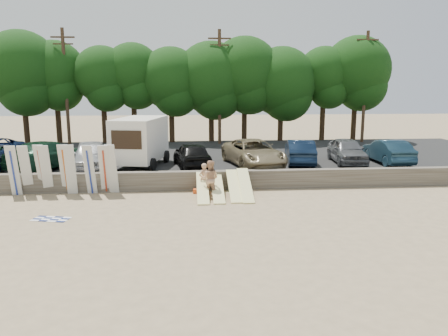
{
  "coord_description": "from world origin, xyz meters",
  "views": [
    {
      "loc": [
        -0.54,
        -19.4,
        5.46
      ],
      "look_at": [
        1.3,
        3.0,
        1.14
      ],
      "focal_mm": 35.0,
      "sensor_mm": 36.0,
      "label": 1
    }
  ],
  "objects_px": {
    "car_3": "(192,155)",
    "car_1": "(47,154)",
    "cooler": "(233,189)",
    "car_4": "(253,153)",
    "car_7": "(388,151)",
    "car_6": "(347,151)",
    "beachgoer_a": "(204,179)",
    "box_trailer": "(140,139)",
    "beachgoer_b": "(210,179)",
    "car_2": "(91,155)",
    "car_5": "(300,152)"
  },
  "relations": [
    {
      "from": "car_3",
      "to": "car_1",
      "type": "bearing_deg",
      "value": -12.51
    },
    {
      "from": "car_3",
      "to": "cooler",
      "type": "distance_m",
      "value": 4.18
    },
    {
      "from": "car_1",
      "to": "car_4",
      "type": "bearing_deg",
      "value": -157.19
    },
    {
      "from": "car_4",
      "to": "cooler",
      "type": "relative_size",
      "value": 14.61
    },
    {
      "from": "car_1",
      "to": "car_7",
      "type": "relative_size",
      "value": 1.23
    },
    {
      "from": "car_6",
      "to": "beachgoer_a",
      "type": "xyz_separation_m",
      "value": [
        -8.97,
        -4.33,
        -0.67
      ]
    },
    {
      "from": "box_trailer",
      "to": "car_3",
      "type": "bearing_deg",
      "value": 0.38
    },
    {
      "from": "beachgoer_b",
      "to": "cooler",
      "type": "bearing_deg",
      "value": -129.16
    },
    {
      "from": "box_trailer",
      "to": "beachgoer_a",
      "type": "bearing_deg",
      "value": -37.82
    },
    {
      "from": "car_7",
      "to": "beachgoer_a",
      "type": "relative_size",
      "value": 2.82
    },
    {
      "from": "car_4",
      "to": "car_2",
      "type": "bearing_deg",
      "value": 170.41
    },
    {
      "from": "car_1",
      "to": "cooler",
      "type": "bearing_deg",
      "value": -176.59
    },
    {
      "from": "car_1",
      "to": "car_6",
      "type": "xyz_separation_m",
      "value": [
        17.81,
        0.28,
        -0.04
      ]
    },
    {
      "from": "car_1",
      "to": "car_4",
      "type": "relative_size",
      "value": 0.98
    },
    {
      "from": "car_7",
      "to": "car_3",
      "type": "bearing_deg",
      "value": 2.17
    },
    {
      "from": "car_1",
      "to": "beachgoer_a",
      "type": "height_order",
      "value": "car_1"
    },
    {
      "from": "cooler",
      "to": "car_7",
      "type": "bearing_deg",
      "value": 7.84
    },
    {
      "from": "car_6",
      "to": "cooler",
      "type": "xyz_separation_m",
      "value": [
        -7.46,
        -4.1,
        -1.3
      ]
    },
    {
      "from": "car_2",
      "to": "cooler",
      "type": "relative_size",
      "value": 12.48
    },
    {
      "from": "car_6",
      "to": "beachgoer_b",
      "type": "relative_size",
      "value": 2.42
    },
    {
      "from": "car_6",
      "to": "cooler",
      "type": "distance_m",
      "value": 8.61
    },
    {
      "from": "beachgoer_a",
      "to": "car_2",
      "type": "bearing_deg",
      "value": -69.05
    },
    {
      "from": "box_trailer",
      "to": "car_4",
      "type": "distance_m",
      "value": 6.73
    },
    {
      "from": "car_5",
      "to": "cooler",
      "type": "relative_size",
      "value": 11.75
    },
    {
      "from": "car_4",
      "to": "car_5",
      "type": "relative_size",
      "value": 1.24
    },
    {
      "from": "car_6",
      "to": "beachgoer_a",
      "type": "height_order",
      "value": "car_6"
    },
    {
      "from": "car_2",
      "to": "car_5",
      "type": "xyz_separation_m",
      "value": [
        12.27,
        0.85,
        -0.07
      ]
    },
    {
      "from": "car_1",
      "to": "beachgoer_b",
      "type": "distance_m",
      "value": 10.28
    },
    {
      "from": "car_3",
      "to": "beachgoer_a",
      "type": "xyz_separation_m",
      "value": [
        0.55,
        -3.63,
        -0.65
      ]
    },
    {
      "from": "car_3",
      "to": "car_5",
      "type": "bearing_deg",
      "value": 176.25
    },
    {
      "from": "car_1",
      "to": "car_3",
      "type": "height_order",
      "value": "car_1"
    },
    {
      "from": "car_4",
      "to": "beachgoer_b",
      "type": "height_order",
      "value": "car_4"
    },
    {
      "from": "box_trailer",
      "to": "car_5",
      "type": "xyz_separation_m",
      "value": [
        9.58,
        0.03,
        -0.86
      ]
    },
    {
      "from": "car_6",
      "to": "beachgoer_b",
      "type": "xyz_separation_m",
      "value": [
        -8.68,
        -4.96,
        -0.54
      ]
    },
    {
      "from": "car_5",
      "to": "beachgoer_b",
      "type": "xyz_separation_m",
      "value": [
        -5.72,
        -4.94,
        -0.52
      ]
    },
    {
      "from": "beachgoer_a",
      "to": "beachgoer_b",
      "type": "xyz_separation_m",
      "value": [
        0.29,
        -0.64,
        0.13
      ]
    },
    {
      "from": "car_5",
      "to": "car_6",
      "type": "relative_size",
      "value": 1.01
    },
    {
      "from": "car_2",
      "to": "car_3",
      "type": "bearing_deg",
      "value": -9.19
    },
    {
      "from": "car_1",
      "to": "car_7",
      "type": "height_order",
      "value": "car_1"
    },
    {
      "from": "car_5",
      "to": "beachgoer_a",
      "type": "relative_size",
      "value": 2.83
    },
    {
      "from": "beachgoer_b",
      "to": "car_6",
      "type": "bearing_deg",
      "value": -134.54
    },
    {
      "from": "car_6",
      "to": "beachgoer_a",
      "type": "bearing_deg",
      "value": -148.34
    },
    {
      "from": "car_2",
      "to": "car_7",
      "type": "xyz_separation_m",
      "value": [
        17.69,
        0.57,
        -0.08
      ]
    },
    {
      "from": "beachgoer_a",
      "to": "cooler",
      "type": "bearing_deg",
      "value": 148.28
    },
    {
      "from": "car_6",
      "to": "beachgoer_b",
      "type": "distance_m",
      "value": 10.02
    },
    {
      "from": "car_2",
      "to": "car_5",
      "type": "bearing_deg",
      "value": -7.03
    },
    {
      "from": "beachgoer_a",
      "to": "box_trailer",
      "type": "bearing_deg",
      "value": -90.3
    },
    {
      "from": "car_2",
      "to": "beachgoer_b",
      "type": "relative_size",
      "value": 2.59
    },
    {
      "from": "car_6",
      "to": "car_2",
      "type": "bearing_deg",
      "value": -170.78
    },
    {
      "from": "car_2",
      "to": "car_4",
      "type": "height_order",
      "value": "car_2"
    }
  ]
}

